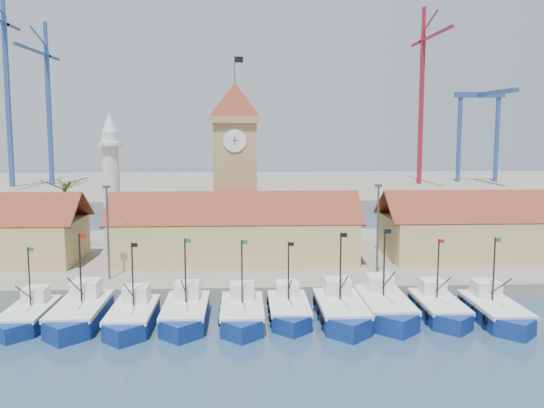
{
  "coord_description": "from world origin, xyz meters",
  "views": [
    {
      "loc": [
        0.98,
        -45.65,
        15.86
      ],
      "look_at": [
        3.97,
        18.0,
        7.91
      ],
      "focal_mm": 40.0,
      "sensor_mm": 36.0,
      "label": 1
    }
  ],
  "objects_px": {
    "clock_tower": "(235,162)",
    "boat_5": "(289,311)",
    "boat_0": "(28,317)",
    "minaret": "(111,180)"
  },
  "relations": [
    {
      "from": "boat_0",
      "to": "minaret",
      "type": "relative_size",
      "value": 0.54
    },
    {
      "from": "boat_0",
      "to": "minaret",
      "type": "bearing_deg",
      "value": 86.44
    },
    {
      "from": "clock_tower",
      "to": "boat_0",
      "type": "bearing_deg",
      "value": -125.44
    },
    {
      "from": "clock_tower",
      "to": "minaret",
      "type": "xyz_separation_m",
      "value": [
        -15.0,
        2.0,
        -2.23
      ]
    },
    {
      "from": "boat_0",
      "to": "boat_5",
      "type": "distance_m",
      "value": 21.28
    },
    {
      "from": "minaret",
      "to": "boat_0",
      "type": "bearing_deg",
      "value": -93.56
    },
    {
      "from": "clock_tower",
      "to": "minaret",
      "type": "height_order",
      "value": "clock_tower"
    },
    {
      "from": "boat_0",
      "to": "boat_5",
      "type": "relative_size",
      "value": 0.98
    },
    {
      "from": "boat_0",
      "to": "clock_tower",
      "type": "relative_size",
      "value": 0.39
    },
    {
      "from": "clock_tower",
      "to": "boat_5",
      "type": "bearing_deg",
      "value": -78.32
    }
  ]
}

